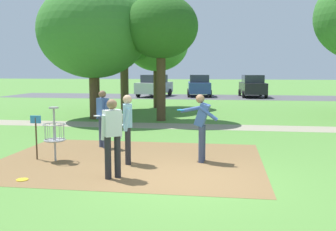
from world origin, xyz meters
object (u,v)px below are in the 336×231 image
at_px(player_throwing, 202,123).
at_px(tree_near_left, 161,28).
at_px(player_waiting_right, 103,115).
at_px(parked_car_leftmost, 154,86).
at_px(tree_mid_center, 157,45).
at_px(parked_car_center_left, 199,85).
at_px(tree_far_left, 93,31).
at_px(disc_golf_basket, 52,132).
at_px(frisbee_far_left, 22,180).
at_px(tree_near_right, 124,30).
at_px(player_waiting_left, 127,125).
at_px(player_foreground_watching, 112,134).
at_px(parked_car_center_right, 253,86).

relative_size(player_throwing, tree_near_left, 0.30).
relative_size(player_waiting_right, tree_near_left, 0.30).
bearing_deg(player_throwing, parked_car_leftmost, 103.37).
height_order(tree_mid_center, parked_car_leftmost, tree_mid_center).
xyz_separation_m(parked_car_leftmost, parked_car_center_left, (3.76, 0.80, 0.00)).
relative_size(player_waiting_right, tree_far_left, 0.27).
distance_m(disc_golf_basket, parked_car_leftmost, 23.44).
bearing_deg(tree_near_left, tree_mid_center, 101.87).
bearing_deg(tree_far_left, frisbee_far_left, -79.49).
relative_size(tree_near_right, parked_car_center_left, 1.46).
xyz_separation_m(player_waiting_left, tree_mid_center, (-1.73, 13.88, 2.79)).
bearing_deg(tree_near_right, player_throwing, -66.44).
bearing_deg(tree_far_left, tree_mid_center, 70.50).
bearing_deg(player_waiting_left, player_foreground_watching, -89.69).
bearing_deg(player_throwing, tree_near_right, 113.56).
height_order(disc_golf_basket, parked_car_leftmost, parked_car_leftmost).
bearing_deg(player_foreground_watching, parked_car_center_right, 79.70).
bearing_deg(player_waiting_right, disc_golf_basket, -111.91).
height_order(tree_near_left, tree_mid_center, tree_near_left).
bearing_deg(tree_near_left, tree_far_left, 176.19).
distance_m(disc_golf_basket, player_waiting_left, 1.96).
bearing_deg(player_waiting_left, parked_car_leftmost, 98.88).
bearing_deg(player_foreground_watching, parked_car_leftmost, 98.43).
xyz_separation_m(player_foreground_watching, tree_mid_center, (-1.74, 15.20, 2.79)).
relative_size(tree_far_left, parked_car_leftmost, 1.38).
height_order(player_throwing, parked_car_center_left, parked_car_center_left).
bearing_deg(frisbee_far_left, tree_mid_center, 89.57).
bearing_deg(frisbee_far_left, parked_car_center_left, 85.68).
height_order(frisbee_far_left, tree_near_right, tree_near_right).
relative_size(player_waiting_right, frisbee_far_left, 6.80).
relative_size(disc_golf_basket, tree_mid_center, 0.26).
relative_size(player_throwing, parked_car_center_right, 0.39).
distance_m(tree_near_left, parked_car_leftmost, 15.94).
relative_size(player_foreground_watching, tree_mid_center, 0.32).
distance_m(disc_golf_basket, frisbee_far_left, 1.89).
relative_size(tree_near_left, parked_car_leftmost, 1.25).
bearing_deg(player_throwing, tree_near_left, 106.84).
bearing_deg(parked_car_center_left, player_waiting_right, -93.39).
height_order(player_waiting_left, tree_far_left, tree_far_left).
height_order(player_foreground_watching, tree_near_left, tree_near_left).
distance_m(parked_car_leftmost, parked_car_center_right, 8.26).
bearing_deg(tree_far_left, parked_car_center_right, 62.00).
bearing_deg(parked_car_center_left, tree_mid_center, -100.14).
distance_m(frisbee_far_left, parked_car_leftmost, 25.19).
xyz_separation_m(player_waiting_right, tree_mid_center, (-0.51, 12.08, 2.79)).
distance_m(disc_golf_basket, tree_far_left, 9.11).
bearing_deg(parked_car_center_right, tree_far_left, -118.00).
height_order(player_waiting_right, parked_car_leftmost, parked_car_leftmost).
bearing_deg(tree_near_left, parked_car_leftmost, 101.60).
relative_size(player_throwing, frisbee_far_left, 6.80).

